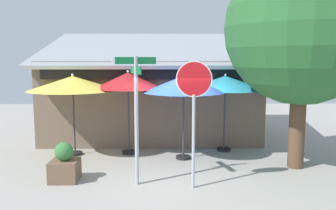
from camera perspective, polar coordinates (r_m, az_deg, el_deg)
The scene contains 10 objects.
ground_plane at distance 9.26m, azimuth 1.62°, elevation -11.16°, with size 28.00×28.00×0.10m, color #9E9B93.
cafe_building at distance 13.60m, azimuth -2.58°, elevation 1.64°, with size 8.03×5.40×4.07m.
street_sign_post at distance 7.95m, azimuth -5.28°, elevation -0.18°, with size 0.97×0.91×2.99m.
stop_sign at distance 7.69m, azimuth 4.27°, elevation 0.86°, with size 0.80×0.10×2.88m.
patio_umbrella_mustard_left at distance 10.81m, azimuth -15.39°, elevation 3.41°, with size 2.67×2.67×2.49m.
patio_umbrella_crimson_center at distance 10.62m, azimuth -6.58°, elevation 3.94°, with size 2.10×2.10×2.59m.
patio_umbrella_royal_blue_right at distance 9.99m, azimuth 2.59°, elevation 3.39°, with size 2.38×2.38×2.52m.
patio_umbrella_teal_far_right at distance 11.03m, azimuth 9.37°, elevation 3.58°, with size 2.52×2.52×2.47m.
shade_tree at distance 9.79m, azimuth 22.54°, elevation 11.14°, with size 4.36×4.00×5.72m.
sidewalk_planter at distance 8.82m, azimuth -16.64°, elevation -9.45°, with size 0.66×0.66×0.95m.
Camera 1 is at (-0.40, -8.77, 2.91)m, focal length 37.10 mm.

